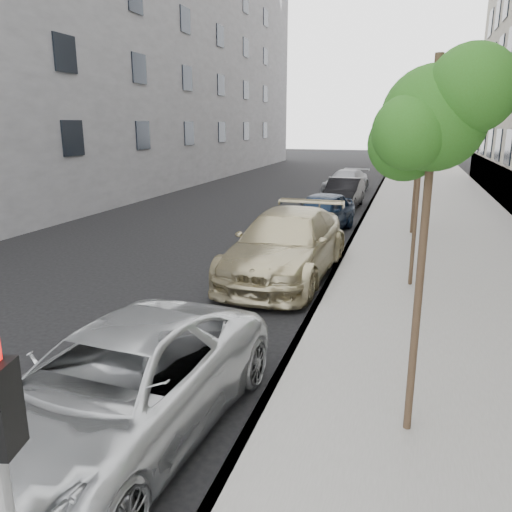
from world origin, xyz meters
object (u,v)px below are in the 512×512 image
at_px(sedan_blue, 321,213).
at_px(sedan_rear, 346,182).
at_px(tree_near, 436,119).
at_px(minivan, 118,388).
at_px(sedan_black, 344,193).
at_px(tree_far, 420,134).
at_px(suv, 286,244).
at_px(tree_mid, 425,117).

relative_size(sedan_blue, sedan_rear, 0.95).
height_order(tree_near, minivan, tree_near).
height_order(minivan, sedan_black, minivan).
distance_m(tree_far, sedan_rear, 12.66).
xyz_separation_m(suv, sedan_black, (0.00, 12.18, -0.16)).
height_order(tree_near, tree_far, tree_near).
bearing_deg(tree_near, sedan_rear, 99.03).
distance_m(tree_far, minivan, 14.94).
xyz_separation_m(minivan, sedan_rear, (-0.24, 25.81, -0.06)).
height_order(tree_near, sedan_black, tree_near).
relative_size(sedan_black, sedan_rear, 0.94).
relative_size(tree_far, sedan_rear, 0.93).
relative_size(tree_near, sedan_rear, 1.01).
bearing_deg(sedan_black, tree_near, -77.99).
relative_size(minivan, suv, 0.88).
height_order(sedan_black, sedan_rear, sedan_black).
distance_m(sedan_blue, sedan_black, 6.23).
bearing_deg(suv, tree_near, -61.26).
distance_m(suv, sedan_rear, 17.94).
height_order(suv, sedan_blue, suv).
xyz_separation_m(tree_near, suv, (-3.33, 6.72, -3.24)).
height_order(tree_far, minivan, tree_far).
height_order(tree_near, suv, tree_near).
distance_m(minivan, sedan_blue, 13.83).
distance_m(suv, sedan_blue, 5.95).
relative_size(tree_near, tree_mid, 0.96).
xyz_separation_m(tree_mid, sedan_rear, (-3.91, 18.14, -3.56)).
distance_m(tree_mid, minivan, 9.19).
distance_m(minivan, sedan_black, 20.06).
bearing_deg(sedan_rear, suv, -78.16).
bearing_deg(sedan_rear, tree_mid, -67.86).
xyz_separation_m(minivan, suv, (0.35, 7.88, 0.14)).
relative_size(minivan, sedan_black, 1.21).
distance_m(tree_near, sedan_blue, 13.54).
bearing_deg(minivan, suv, 91.68).
bearing_deg(tree_far, sedan_blue, -174.34).
height_order(minivan, suv, suv).
height_order(tree_far, sedan_blue, tree_far).
bearing_deg(sedan_blue, sedan_rear, 101.21).
bearing_deg(tree_mid, sedan_blue, 118.95).
height_order(tree_far, suv, tree_far).
bearing_deg(tree_mid, sedan_black, 105.03).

